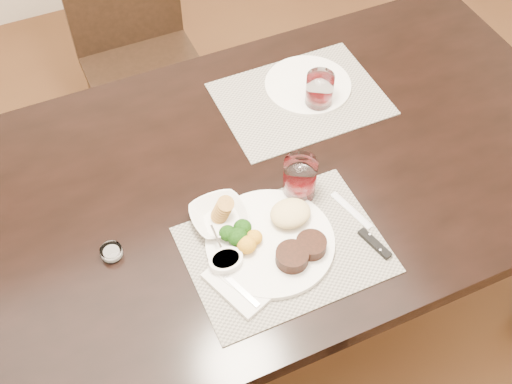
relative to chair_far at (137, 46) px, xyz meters
name	(u,v)px	position (x,y,z in m)	size (l,w,h in m)	color
ground_plane	(239,318)	(0.00, -0.93, -0.50)	(4.50, 4.50, 0.00)	#4B2B18
dining_table	(234,202)	(0.00, -0.93, 0.16)	(2.00, 1.00, 0.75)	black
chair_far	(137,46)	(0.00, 0.00, 0.00)	(0.42, 0.42, 0.90)	black
placemat_near	(285,250)	(0.03, -1.17, 0.25)	(0.46, 0.34, 0.00)	gray
placemat_far	(301,99)	(0.30, -0.73, 0.25)	(0.46, 0.34, 0.00)	gray
dinner_plate	(276,238)	(0.02, -1.15, 0.27)	(0.31, 0.31, 0.06)	white
napkin_fork	(238,285)	(-0.11, -1.22, 0.26)	(0.14, 0.18, 0.02)	white
steak_knife	(369,235)	(0.23, -1.22, 0.26)	(0.05, 0.23, 0.01)	silver
cracker_bowl	(219,216)	(-0.08, -1.03, 0.27)	(0.14, 0.14, 0.06)	white
sauce_ramekin	(226,262)	(-0.11, -1.16, 0.27)	(0.08, 0.12, 0.06)	white
wine_glass_near	(300,180)	(0.14, -1.03, 0.30)	(0.08, 0.08, 0.11)	silver
far_plate	(308,85)	(0.34, -0.69, 0.26)	(0.25, 0.25, 0.01)	white
wine_glass_far	(319,92)	(0.33, -0.77, 0.30)	(0.08, 0.08, 0.11)	silver
salt_cellar	(112,252)	(-0.35, -1.02, 0.26)	(0.05, 0.05, 0.02)	silver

